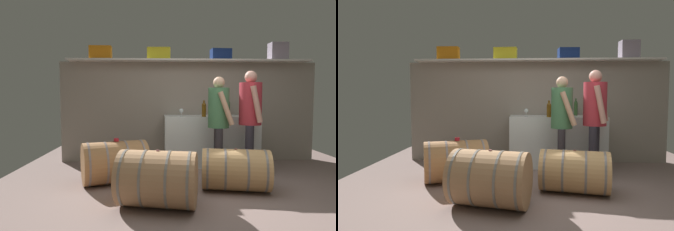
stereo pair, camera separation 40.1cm
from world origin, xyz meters
TOP-DOWN VIEW (x-y plane):
  - ground_plane at (0.00, 0.58)m, footprint 6.21×7.84m
  - back_wall_panel at (0.00, 2.32)m, footprint 5.01×0.10m
  - high_shelf_board at (0.00, 2.17)m, footprint 4.61×0.40m
  - toolcase_orange at (-1.70, 2.17)m, footprint 0.41×0.22m
  - toolcase_yellow at (-0.60, 2.17)m, footprint 0.45×0.22m
  - toolcase_navy at (0.59, 2.17)m, footprint 0.39×0.27m
  - toolcase_grey at (1.71, 2.17)m, footprint 0.33×0.25m
  - work_cabinet at (0.36, 1.94)m, footprint 1.72×0.64m
  - wine_bottle_green at (0.74, 2.12)m, footprint 0.07×0.07m
  - wine_bottle_amber at (0.20, 1.70)m, footprint 0.08×0.08m
  - wine_glass at (-0.20, 1.77)m, footprint 0.08×0.08m
  - wine_barrel_near at (-1.27, 0.86)m, footprint 1.08×0.89m
  - wine_barrel_far at (0.43, 0.45)m, footprint 1.00×0.73m
  - wine_barrel_flank at (-0.64, -0.10)m, footprint 1.02×0.83m
  - tasting_cup at (-1.25, 0.86)m, footprint 0.07×0.07m
  - winemaker_pouring at (0.37, 1.24)m, footprint 0.40×0.50m
  - visitor_tasting at (0.88, 1.22)m, footprint 0.45×0.53m

SIDE VIEW (x-z plane):
  - ground_plane at x=0.00m, z-range -0.02..0.00m
  - wine_barrel_far at x=0.43m, z-range 0.00..0.58m
  - wine_barrel_near at x=-1.27m, z-range 0.00..0.63m
  - wine_barrel_flank at x=-0.64m, z-range 0.00..0.67m
  - work_cabinet at x=0.36m, z-range 0.00..0.92m
  - tasting_cup at x=-1.25m, z-range 0.63..0.67m
  - back_wall_panel at x=0.00m, z-range 0.00..1.95m
  - winemaker_pouring at x=0.37m, z-range 0.18..1.79m
  - wine_glass at x=-0.20m, z-range 0.95..1.10m
  - visitor_tasting at x=0.88m, z-range 0.19..1.90m
  - wine_bottle_amber at x=0.20m, z-range 0.91..1.20m
  - wine_bottle_green at x=0.74m, z-range 0.91..1.23m
  - high_shelf_board at x=0.00m, z-range 1.95..1.99m
  - toolcase_navy at x=0.59m, z-range 1.99..2.19m
  - toolcase_yellow at x=-0.60m, z-range 1.99..2.21m
  - toolcase_orange at x=-1.70m, z-range 1.99..2.23m
  - toolcase_grey at x=1.71m, z-range 1.99..2.32m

